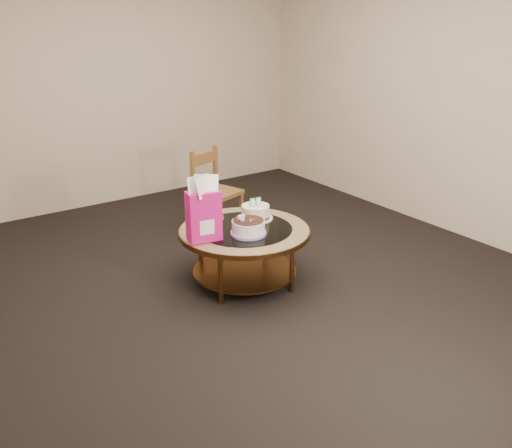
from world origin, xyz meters
TOP-DOWN VIEW (x-y plane):
  - ground at (0.00, 0.00)m, footprint 5.00×5.00m
  - room_walls at (0.00, 0.00)m, footprint 4.52×5.02m
  - coffee_table at (0.00, -0.00)m, footprint 1.02×1.02m
  - decorated_cake at (-0.05, -0.12)m, footprint 0.27×0.27m
  - cream_cake at (0.19, 0.12)m, footprint 0.28×0.28m
  - gift_bag at (-0.37, -0.02)m, footprint 0.26×0.21m
  - pillar_candle at (-0.06, 0.31)m, footprint 0.12×0.12m
  - dining_chair at (0.38, 1.06)m, footprint 0.46×0.46m

SIDE VIEW (x-z plane):
  - ground at x=0.00m, z-range 0.00..0.00m
  - coffee_table at x=0.00m, z-range 0.15..0.61m
  - dining_chair at x=0.38m, z-range 0.01..0.81m
  - pillar_candle at x=-0.06m, z-range 0.44..0.53m
  - decorated_cake at x=-0.05m, z-range 0.43..0.59m
  - cream_cake at x=0.19m, z-range 0.42..0.60m
  - gift_bag at x=-0.37m, z-range 0.46..0.94m
  - room_walls at x=0.00m, z-range 0.24..2.85m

